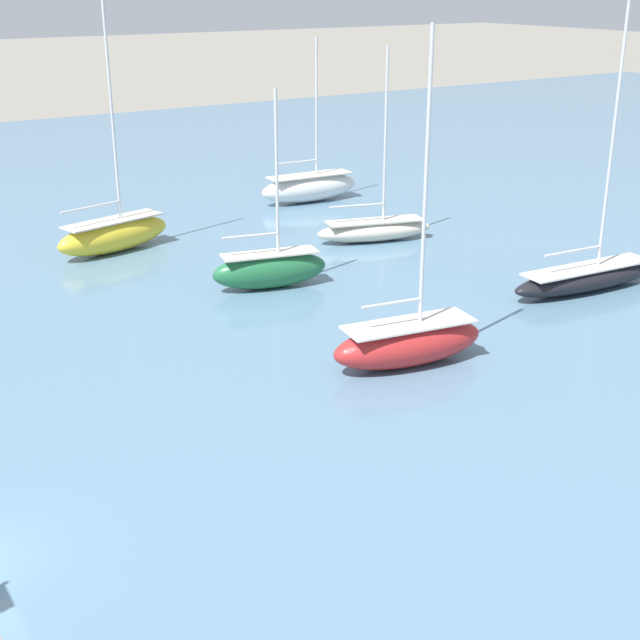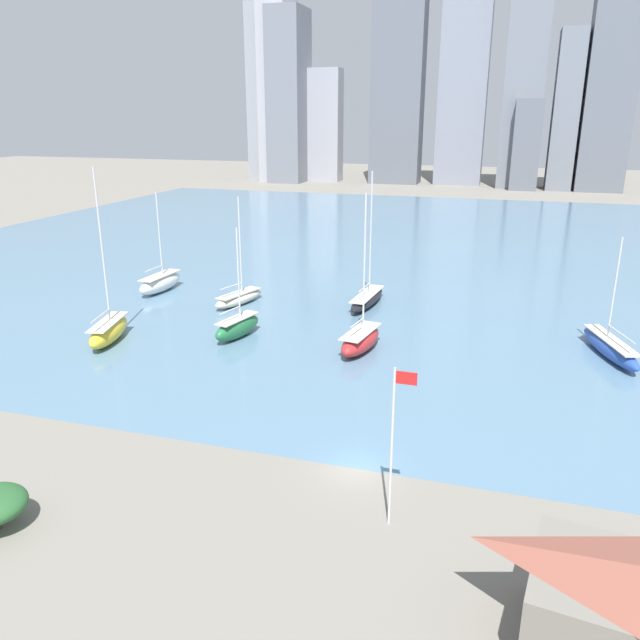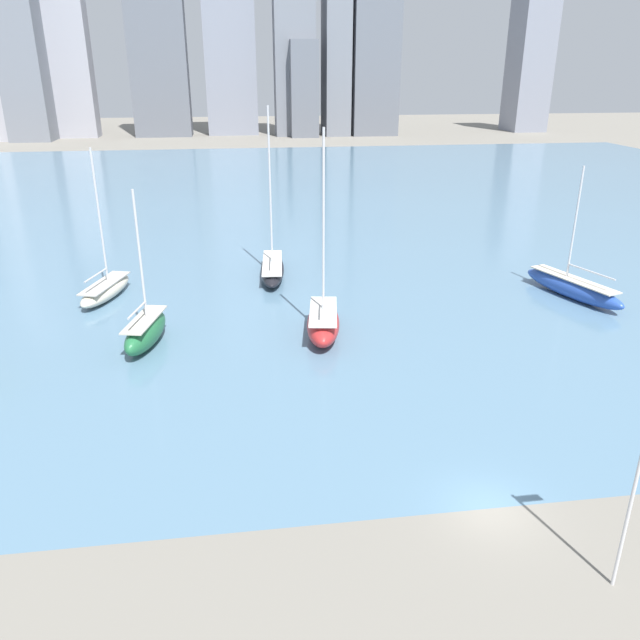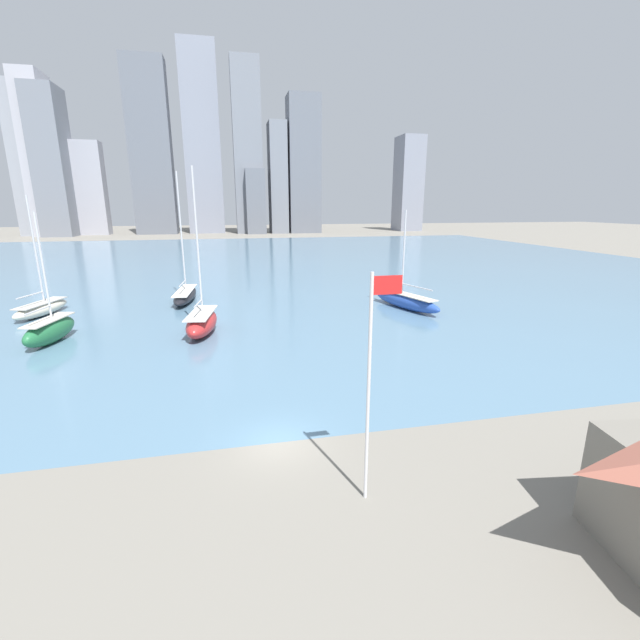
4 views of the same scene
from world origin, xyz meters
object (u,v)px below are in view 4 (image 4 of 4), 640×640
object	(u,v)px
flag_pole	(370,381)
sailboat_green	(50,330)
sailboat_cream	(41,308)
sailboat_black	(185,295)
sailboat_blue	(406,301)
sailboat_red	(202,322)

from	to	relation	value
flag_pole	sailboat_green	distance (m)	33.20
sailboat_green	sailboat_cream	size ratio (longest dim) A/B	0.88
sailboat_black	flag_pole	bearing A→B (deg)	-70.94
flag_pole	sailboat_black	distance (m)	42.21
sailboat_green	sailboat_black	world-z (taller)	sailboat_black
sailboat_blue	sailboat_black	distance (m)	27.32
sailboat_red	sailboat_black	bearing A→B (deg)	109.36
flag_pole	sailboat_blue	xyz separation A→B (m)	(14.98, 31.00, -4.23)
flag_pole	sailboat_black	size ratio (longest dim) A/B	0.60
sailboat_black	sailboat_cream	bearing A→B (deg)	-159.82
sailboat_black	sailboat_cream	size ratio (longest dim) A/B	1.23
sailboat_cream	sailboat_green	bearing A→B (deg)	-50.23
sailboat_green	sailboat_black	xyz separation A→B (m)	(10.13, 15.00, -0.30)
sailboat_blue	sailboat_black	size ratio (longest dim) A/B	0.72
sailboat_blue	sailboat_cream	world-z (taller)	sailboat_cream
flag_pole	sailboat_cream	bearing A→B (deg)	124.89
sailboat_black	sailboat_red	bearing A→B (deg)	-75.11
sailboat_red	sailboat_black	size ratio (longest dim) A/B	0.96
flag_pole	sailboat_green	bearing A→B (deg)	128.97
sailboat_green	sailboat_cream	bearing A→B (deg)	126.55
sailboat_red	sailboat_black	xyz separation A→B (m)	(-2.78, 15.06, -0.30)
sailboat_red	sailboat_black	distance (m)	15.32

